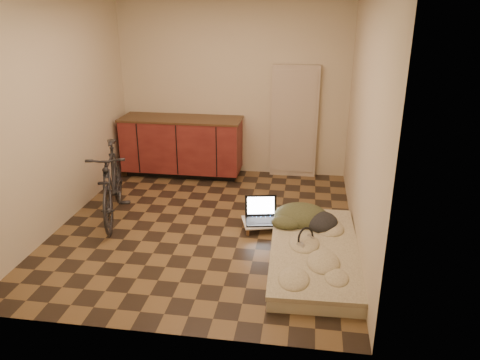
# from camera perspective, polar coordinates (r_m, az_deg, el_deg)

# --- Properties ---
(room_shell) EXTENTS (3.50, 4.00, 2.60)m
(room_shell) POSITION_cam_1_polar(r_m,az_deg,el_deg) (5.31, -4.43, 7.12)
(room_shell) COLOR brown
(room_shell) RESTS_ON ground
(cabinets) EXTENTS (1.84, 0.62, 0.91)m
(cabinets) POSITION_cam_1_polar(r_m,az_deg,el_deg) (7.30, -7.06, 4.15)
(cabinets) COLOR black
(cabinets) RESTS_ON ground
(appliance_panel) EXTENTS (0.70, 0.10, 1.70)m
(appliance_panel) POSITION_cam_1_polar(r_m,az_deg,el_deg) (7.17, 6.63, 7.04)
(appliance_panel) COLOR #C2AF9A
(appliance_panel) RESTS_ON ground
(bicycle) EXTENTS (0.89, 1.67, 1.03)m
(bicycle) POSITION_cam_1_polar(r_m,az_deg,el_deg) (5.97, -15.39, 0.13)
(bicycle) COLOR black
(bicycle) RESTS_ON ground
(futon) EXTENTS (0.98, 1.94, 0.16)m
(futon) POSITION_cam_1_polar(r_m,az_deg,el_deg) (5.05, 9.06, -8.81)
(futon) COLOR beige
(futon) RESTS_ON ground
(clothing_pile) EXTENTS (0.68, 0.58, 0.27)m
(clothing_pile) POSITION_cam_1_polar(r_m,az_deg,el_deg) (5.47, 8.10, -3.77)
(clothing_pile) COLOR #3B3F25
(clothing_pile) RESTS_ON futon
(headphones) EXTENTS (0.36, 0.36, 0.18)m
(headphones) POSITION_cam_1_polar(r_m,az_deg,el_deg) (4.98, 8.02, -6.95)
(headphones) COLOR black
(headphones) RESTS_ON futon
(lap_desk) EXTENTS (0.66, 0.52, 0.10)m
(lap_desk) POSITION_cam_1_polar(r_m,az_deg,el_deg) (5.65, 3.32, -5.10)
(lap_desk) COLOR brown
(lap_desk) RESTS_ON ground
(laptop) EXTENTS (0.44, 0.41, 0.27)m
(laptop) POSITION_cam_1_polar(r_m,az_deg,el_deg) (5.64, 2.63, -4.41)
(laptop) COLOR black
(laptop) RESTS_ON lap_desk
(mouse) EXTENTS (0.06, 0.09, 0.03)m
(mouse) POSITION_cam_1_polar(r_m,az_deg,el_deg) (5.67, 5.14, -4.76)
(mouse) COLOR white
(mouse) RESTS_ON lap_desk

